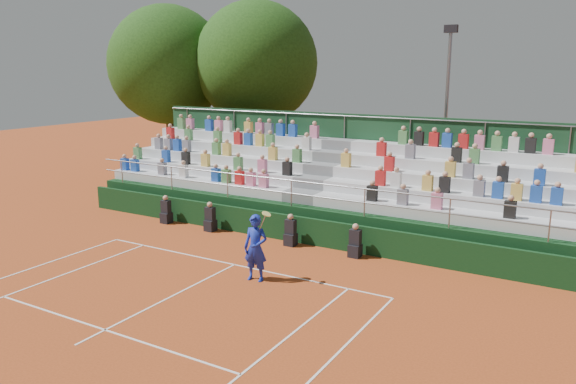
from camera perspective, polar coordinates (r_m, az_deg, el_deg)
The scene contains 8 objects.
ground at distance 18.78m, azimuth -5.45°, elevation -7.37°, with size 90.00×90.00×0.00m, color #AC471C.
courtside_wall at distance 21.17m, azimuth -0.41°, elevation -3.59°, with size 20.00×0.15×1.00m, color black.
line_officials at distance 21.46m, azimuth -3.88°, elevation -3.46°, with size 8.99×0.40×1.19m.
grandstand at distance 23.79m, azimuth 3.57°, elevation -0.36°, with size 20.00×5.20×4.40m.
tennis_player at distance 17.10m, azimuth -3.30°, elevation -5.69°, with size 0.94×0.60×2.22m.
tree_west at distance 34.47m, azimuth -12.12°, elevation 12.48°, with size 6.91×6.91×9.99m.
tree_east at distance 32.56m, azimuth -3.25°, elevation 12.92°, with size 6.94×6.94×10.11m.
floodlight_mast at distance 27.48m, azimuth 15.82°, elevation 8.79°, with size 0.60×0.25×8.28m.
Camera 1 is at (10.42, -14.28, 6.36)m, focal length 35.00 mm.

